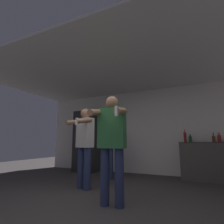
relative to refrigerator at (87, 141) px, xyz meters
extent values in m
plane|color=#383333|center=(1.85, -3.00, -0.97)|extent=(14.00, 14.00, 0.00)
cube|color=silver|center=(1.85, 0.37, 0.31)|extent=(7.00, 0.06, 2.55)
cube|color=silver|center=(1.85, -1.33, 1.61)|extent=(7.00, 3.86, 0.05)
cube|color=#262628|center=(0.00, 0.01, 0.00)|extent=(0.70, 0.67, 1.94)
cube|color=black|center=(0.00, -0.33, 0.00)|extent=(0.68, 0.01, 1.86)
cylinder|color=#99999E|center=(0.23, -0.36, 0.10)|extent=(0.02, 0.02, 0.87)
cube|color=#47423D|center=(3.47, 0.07, -0.51)|extent=(1.22, 0.54, 0.92)
cube|color=#272421|center=(3.47, 0.07, -0.05)|extent=(1.25, 0.57, 0.01)
cylinder|color=#194723|center=(3.13, 0.14, 0.03)|extent=(0.07, 0.07, 0.15)
cylinder|color=#194723|center=(3.13, 0.14, 0.14)|extent=(0.03, 0.03, 0.06)
sphere|color=silver|center=(3.13, 0.14, 0.17)|extent=(0.04, 0.04, 0.04)
cylinder|color=#563314|center=(3.67, 0.14, 0.03)|extent=(0.07, 0.07, 0.15)
cylinder|color=#563314|center=(3.67, 0.14, 0.15)|extent=(0.02, 0.02, 0.08)
sphere|color=black|center=(3.67, 0.14, 0.18)|extent=(0.03, 0.03, 0.03)
cylinder|color=maroon|center=(3.00, 0.14, 0.09)|extent=(0.07, 0.07, 0.26)
cylinder|color=maroon|center=(3.00, 0.14, 0.25)|extent=(0.02, 0.02, 0.08)
sphere|color=silver|center=(3.00, 0.14, 0.29)|extent=(0.03, 0.03, 0.03)
cylinder|color=maroon|center=(3.79, 0.14, 0.04)|extent=(0.08, 0.08, 0.17)
cylinder|color=maroon|center=(3.79, 0.14, 0.16)|extent=(0.03, 0.03, 0.07)
sphere|color=silver|center=(3.79, 0.14, 0.19)|extent=(0.03, 0.03, 0.03)
cylinder|color=navy|center=(1.95, -2.50, -0.55)|extent=(0.14, 0.14, 0.83)
cylinder|color=navy|center=(2.18, -2.48, -0.55)|extent=(0.14, 0.14, 0.83)
cube|color=#2D6B38|center=(2.06, -2.49, 0.17)|extent=(0.43, 0.24, 0.62)
sphere|color=#9E7051|center=(2.06, -2.49, 0.58)|extent=(0.20, 0.20, 0.20)
cylinder|color=#9E7051|center=(1.88, -2.70, 0.40)|extent=(0.13, 0.40, 0.16)
cylinder|color=#9E7051|center=(2.28, -2.66, 0.40)|extent=(0.13, 0.40, 0.16)
cube|color=white|center=(2.29, -2.85, 0.37)|extent=(0.04, 0.04, 0.14)
cylinder|color=navy|center=(1.04, -1.82, -0.56)|extent=(0.15, 0.15, 0.82)
cylinder|color=navy|center=(1.23, -1.88, -0.56)|extent=(0.15, 0.15, 0.82)
cube|color=beige|center=(1.14, -1.85, 0.15)|extent=(0.41, 0.30, 0.61)
sphere|color=#9E7051|center=(1.14, -1.85, 0.56)|extent=(0.21, 0.21, 0.21)
cylinder|color=#9E7051|center=(0.92, -1.96, 0.38)|extent=(0.19, 0.37, 0.15)
cylinder|color=#9E7051|center=(1.25, -2.07, 0.38)|extent=(0.19, 0.37, 0.15)
cube|color=white|center=(1.20, -2.23, 0.35)|extent=(0.05, 0.05, 0.14)
cylinder|color=navy|center=(1.20, -0.72, -0.59)|extent=(0.13, 0.13, 0.76)
cylinder|color=navy|center=(1.38, -0.66, -0.59)|extent=(0.13, 0.13, 0.76)
cube|color=navy|center=(1.29, -0.69, 0.07)|extent=(0.38, 0.30, 0.57)
sphere|color=#9E7051|center=(1.29, -0.69, 0.47)|extent=(0.23, 0.23, 0.23)
cylinder|color=#9E7051|center=(1.21, -0.93, 0.27)|extent=(0.22, 0.42, 0.15)
cylinder|color=#9E7051|center=(1.51, -0.82, 0.27)|extent=(0.22, 0.42, 0.15)
cube|color=white|center=(1.57, -1.01, 0.24)|extent=(0.05, 0.05, 0.14)
camera|label=1|loc=(3.21, -4.97, -0.05)|focal=28.00mm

